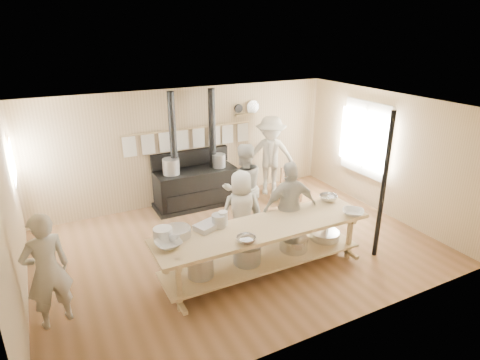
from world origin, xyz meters
The scene contains 24 objects.
ground centered at (0.00, 0.00, 0.00)m, with size 7.00×7.00×0.00m, color brown.
room_shell centered at (0.00, 0.00, 1.62)m, with size 7.00×7.00×7.00m.
window_right centered at (3.47, 0.60, 1.50)m, with size 0.09×1.50×1.65m.
left_opening centered at (-3.45, 2.00, 1.60)m, with size 0.00×0.90×0.90m.
stove centered at (-0.01, 2.12, 0.52)m, with size 1.90×0.75×2.60m.
towel_rail centered at (0.00, 2.40, 1.55)m, with size 3.00×0.04×0.47m.
back_wall_shelf centered at (1.46, 2.43, 2.00)m, with size 0.63×0.14×0.32m.
prep_table centered at (-0.01, -0.90, 0.52)m, with size 3.60×0.90×0.85m.
support_post centered at (2.05, -1.35, 1.30)m, with size 0.08×0.08×2.60m, color black.
cook_far_left centered at (-3.15, -0.66, 0.83)m, with size 0.60×0.40×1.66m, color beige.
cook_left centered at (0.44, 0.65, 0.88)m, with size 0.86×0.67×1.76m, color beige.
cook_center centered at (0.03, -0.07, 0.75)m, with size 0.74×0.48×1.51m, color beige.
cook_right centered at (0.75, -0.52, 0.85)m, with size 0.99×0.41×1.69m, color beige.
cook_by_window centered at (1.85, 1.95, 0.95)m, with size 1.23×0.71×1.91m, color beige.
chair centered at (2.05, 1.33, 0.24)m, with size 0.42×0.42×0.81m.
bowl_white_a centered at (-1.55, -0.83, 0.90)m, with size 0.37×0.37×0.09m, color white.
bowl_steel_a centered at (-0.50, -1.23, 0.90)m, with size 0.30×0.30×0.09m, color silver.
bowl_white_b centered at (1.55, -1.23, 0.89)m, with size 0.36×0.36×0.09m, color white.
bowl_steel_b centered at (1.55, -0.57, 0.90)m, with size 0.33×0.33×0.10m, color silver.
roasting_pan centered at (-0.83, -0.57, 0.90)m, with size 0.41×0.27×0.09m, color #B2B2B7.
mixing_bowl_large centered at (-1.34, -0.58, 0.92)m, with size 0.43×0.43×0.14m, color silver.
bucket_galv centered at (-0.64, -0.59, 0.95)m, with size 0.23×0.23×0.21m, color gray.
deep_bowl_enamel centered at (-1.55, -0.57, 0.94)m, with size 0.29×0.29×0.18m, color white.
pitcher centered at (-0.56, -0.57, 0.97)m, with size 0.15×0.15×0.24m, color white.
Camera 1 is at (-2.94, -5.79, 3.83)m, focal length 30.00 mm.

